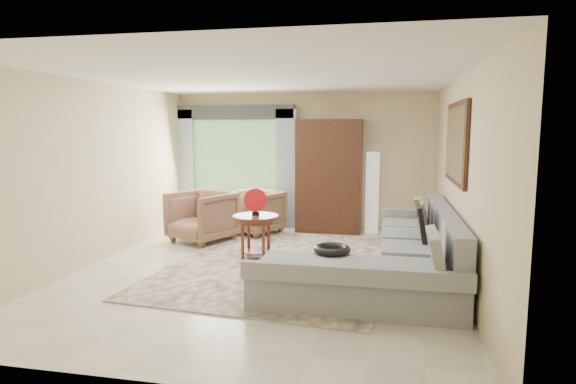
% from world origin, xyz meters
% --- Properties ---
extents(ground, '(6.00, 6.00, 0.00)m').
position_xyz_m(ground, '(0.00, 0.00, 0.00)').
color(ground, silver).
rests_on(ground, ground).
extents(area_rug, '(3.35, 4.25, 0.02)m').
position_xyz_m(area_rug, '(0.18, 0.33, 0.01)').
color(area_rug, beige).
rests_on(area_rug, ground).
extents(sectional_sofa, '(2.30, 3.46, 0.90)m').
position_xyz_m(sectional_sofa, '(1.78, -0.18, 0.28)').
color(sectional_sofa, '#919498').
rests_on(sectional_sofa, ground).
extents(tv_screen, '(0.14, 0.74, 0.48)m').
position_xyz_m(tv_screen, '(2.05, 0.22, 0.72)').
color(tv_screen, black).
rests_on(tv_screen, sectional_sofa).
extents(garden_hose, '(0.43, 0.43, 0.09)m').
position_xyz_m(garden_hose, '(1.00, -0.77, 0.55)').
color(garden_hose, black).
rests_on(garden_hose, sectional_sofa).
extents(coffee_table, '(0.67, 0.67, 0.67)m').
position_xyz_m(coffee_table, '(-0.27, 0.51, 0.35)').
color(coffee_table, '#471C13').
rests_on(coffee_table, ground).
extents(red_disc, '(0.34, 0.07, 0.34)m').
position_xyz_m(red_disc, '(-0.27, 0.51, 0.90)').
color(red_disc, red).
rests_on(red_disc, coffee_table).
extents(armchair_left, '(1.25, 1.26, 0.87)m').
position_xyz_m(armchair_left, '(-1.49, 1.46, 0.43)').
color(armchair_left, '#8C634C').
rests_on(armchair_left, ground).
extents(armchair_right, '(1.16, 1.17, 0.80)m').
position_xyz_m(armchair_right, '(-0.77, 2.23, 0.40)').
color(armchair_right, brown).
rests_on(armchair_right, ground).
extents(potted_plant, '(0.62, 0.57, 0.58)m').
position_xyz_m(potted_plant, '(-1.90, 2.84, 0.29)').
color(potted_plant, '#999999').
rests_on(potted_plant, ground).
extents(armoire, '(1.20, 0.55, 2.10)m').
position_xyz_m(armoire, '(0.55, 2.72, 1.05)').
color(armoire, black).
rests_on(armoire, ground).
extents(floor_lamp, '(0.24, 0.24, 1.50)m').
position_xyz_m(floor_lamp, '(1.35, 2.78, 0.75)').
color(floor_lamp, silver).
rests_on(floor_lamp, ground).
extents(window, '(1.80, 0.04, 1.40)m').
position_xyz_m(window, '(-1.35, 2.97, 1.40)').
color(window, '#669E59').
rests_on(window, wall_back).
extents(curtain_left, '(0.40, 0.08, 2.30)m').
position_xyz_m(curtain_left, '(-2.40, 2.88, 1.15)').
color(curtain_left, '#9EB7CC').
rests_on(curtain_left, ground).
extents(curtain_right, '(0.40, 0.08, 2.30)m').
position_xyz_m(curtain_right, '(-0.30, 2.88, 1.15)').
color(curtain_right, '#9EB7CC').
rests_on(curtain_right, ground).
extents(valance, '(2.40, 0.12, 0.26)m').
position_xyz_m(valance, '(-1.35, 2.90, 2.25)').
color(valance, '#1E232D').
rests_on(valance, wall_back).
extents(wall_mirror, '(0.05, 1.70, 1.05)m').
position_xyz_m(wall_mirror, '(2.46, 0.35, 1.75)').
color(wall_mirror, black).
rests_on(wall_mirror, wall_right).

